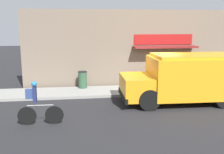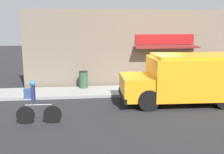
# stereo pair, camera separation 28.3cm
# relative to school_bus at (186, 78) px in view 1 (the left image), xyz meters

# --- Properties ---
(ground_plane) EXTENTS (70.00, 70.00, 0.00)m
(ground_plane) POSITION_rel_school_bus_xyz_m (-1.34, 1.28, -1.19)
(ground_plane) COLOR #232326
(sidewalk) EXTENTS (28.00, 2.08, 0.14)m
(sidewalk) POSITION_rel_school_bus_xyz_m (-1.34, 2.32, -1.12)
(sidewalk) COLOR gray
(sidewalk) RESTS_ON ground_plane
(storefront) EXTENTS (13.43, 0.97, 4.45)m
(storefront) POSITION_rel_school_bus_xyz_m (-1.29, 3.67, 1.04)
(storefront) COLOR #756656
(storefront) RESTS_ON ground_plane
(school_bus) EXTENTS (5.54, 2.87, 2.27)m
(school_bus) POSITION_rel_school_bus_xyz_m (0.00, 0.00, 0.00)
(school_bus) COLOR orange
(school_bus) RESTS_ON ground_plane
(cyclist) EXTENTS (1.66, 0.20, 1.63)m
(cyclist) POSITION_rel_school_bus_xyz_m (-6.50, -1.92, -0.41)
(cyclist) COLOR black
(cyclist) RESTS_ON ground_plane
(trash_bin) EXTENTS (0.48, 0.48, 0.94)m
(trash_bin) POSITION_rel_school_bus_xyz_m (-4.72, 3.01, -0.59)
(trash_bin) COLOR #2D5138
(trash_bin) RESTS_ON sidewalk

